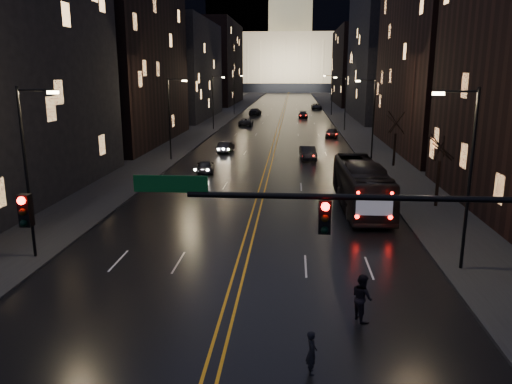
% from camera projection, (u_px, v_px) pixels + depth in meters
% --- Properties ---
extents(ground, '(900.00, 900.00, 0.00)m').
position_uv_depth(ground, '(209.00, 382.00, 16.01)').
color(ground, black).
rests_on(ground, ground).
extents(road, '(20.00, 320.00, 0.02)m').
position_uv_depth(road, '(285.00, 106.00, 141.99)').
color(road, black).
rests_on(road, ground).
extents(sidewalk_left, '(8.00, 320.00, 0.16)m').
position_uv_depth(sidewalk_left, '(236.00, 106.00, 142.99)').
color(sidewalk_left, black).
rests_on(sidewalk_left, ground).
extents(sidewalk_right, '(8.00, 320.00, 0.16)m').
position_uv_depth(sidewalk_right, '(334.00, 106.00, 140.96)').
color(sidewalk_right, black).
rests_on(sidewalk_right, ground).
extents(center_line, '(0.62, 320.00, 0.01)m').
position_uv_depth(center_line, '(285.00, 106.00, 141.99)').
color(center_line, orange).
rests_on(center_line, road).
extents(building_left_mid, '(12.00, 30.00, 28.00)m').
position_uv_depth(building_left_mid, '(118.00, 38.00, 66.57)').
color(building_left_mid, black).
rests_on(building_left_mid, ground).
extents(building_left_far, '(12.00, 34.00, 20.00)m').
position_uv_depth(building_left_far, '(182.00, 70.00, 104.34)').
color(building_left_far, black).
rests_on(building_left_far, ground).
extents(building_left_dist, '(12.00, 40.00, 24.00)m').
position_uv_depth(building_left_dist, '(216.00, 63.00, 150.38)').
color(building_left_dist, black).
rests_on(building_left_dist, ground).
extents(building_right_mid, '(12.00, 34.00, 26.00)m').
position_uv_depth(building_right_mid, '(386.00, 54.00, 100.58)').
color(building_right_mid, black).
rests_on(building_right_mid, ground).
extents(building_right_dist, '(12.00, 40.00, 22.00)m').
position_uv_depth(building_right_dist, '(357.00, 67.00, 147.56)').
color(building_right_dist, black).
rests_on(building_right_dist, ground).
extents(capitol, '(90.00, 50.00, 58.50)m').
position_uv_depth(capitol, '(290.00, 56.00, 254.24)').
color(capitol, black).
rests_on(capitol, ground).
extents(traffic_signal, '(17.29, 0.45, 7.00)m').
position_uv_depth(traffic_signal, '(408.00, 235.00, 14.38)').
color(traffic_signal, black).
rests_on(traffic_signal, ground).
extents(streetlamp_right_near, '(2.13, 0.25, 9.00)m').
position_uv_depth(streetlamp_right_near, '(467.00, 171.00, 23.72)').
color(streetlamp_right_near, black).
rests_on(streetlamp_right_near, ground).
extents(streetlamp_left_near, '(2.13, 0.25, 9.00)m').
position_uv_depth(streetlamp_left_near, '(29.00, 165.00, 25.29)').
color(streetlamp_left_near, black).
rests_on(streetlamp_left_near, ground).
extents(streetlamp_right_mid, '(2.13, 0.25, 9.00)m').
position_uv_depth(streetlamp_right_mid, '(372.00, 116.00, 52.79)').
color(streetlamp_right_mid, black).
rests_on(streetlamp_right_mid, ground).
extents(streetlamp_left_mid, '(2.13, 0.25, 9.00)m').
position_uv_depth(streetlamp_left_mid, '(171.00, 115.00, 54.36)').
color(streetlamp_left_mid, black).
rests_on(streetlamp_left_mid, ground).
extents(streetlamp_right_far, '(2.13, 0.25, 9.00)m').
position_uv_depth(streetlamp_right_far, '(344.00, 100.00, 81.86)').
color(streetlamp_right_far, black).
rests_on(streetlamp_right_far, ground).
extents(streetlamp_left_far, '(2.13, 0.25, 9.00)m').
position_uv_depth(streetlamp_left_far, '(214.00, 100.00, 83.44)').
color(streetlamp_left_far, black).
rests_on(streetlamp_left_far, ground).
extents(streetlamp_right_dist, '(2.13, 0.25, 9.00)m').
position_uv_depth(streetlamp_right_dist, '(331.00, 93.00, 110.94)').
color(streetlamp_right_dist, black).
rests_on(streetlamp_right_dist, ground).
extents(streetlamp_left_dist, '(2.13, 0.25, 9.00)m').
position_uv_depth(streetlamp_left_dist, '(235.00, 92.00, 112.51)').
color(streetlamp_left_dist, black).
rests_on(streetlamp_left_dist, ground).
extents(tree_right_mid, '(2.40, 2.40, 6.65)m').
position_uv_depth(tree_right_mid, '(441.00, 146.00, 35.32)').
color(tree_right_mid, black).
rests_on(tree_right_mid, ground).
extents(tree_right_far, '(2.40, 2.40, 6.65)m').
position_uv_depth(tree_right_far, '(396.00, 123.00, 50.82)').
color(tree_right_far, black).
rests_on(tree_right_far, ground).
extents(bus, '(3.13, 12.06, 3.34)m').
position_uv_depth(bus, '(361.00, 186.00, 35.92)').
color(bus, black).
rests_on(bus, ground).
extents(oncoming_car_a, '(2.13, 4.15, 1.35)m').
position_uv_depth(oncoming_car_a, '(205.00, 166.00, 48.78)').
color(oncoming_car_a, black).
rests_on(oncoming_car_a, ground).
extents(oncoming_car_b, '(1.78, 4.15, 1.33)m').
position_uv_depth(oncoming_car_b, '(226.00, 147.00, 61.05)').
color(oncoming_car_b, black).
rests_on(oncoming_car_b, ground).
extents(oncoming_car_c, '(2.41, 5.14, 1.42)m').
position_uv_depth(oncoming_car_c, '(246.00, 122.00, 91.20)').
color(oncoming_car_c, black).
rests_on(oncoming_car_c, ground).
extents(oncoming_car_d, '(2.82, 5.75, 1.61)m').
position_uv_depth(oncoming_car_d, '(255.00, 112.00, 112.93)').
color(oncoming_car_d, black).
rests_on(oncoming_car_d, ground).
extents(receding_car_a, '(1.99, 4.70, 1.51)m').
position_uv_depth(receding_car_a, '(308.00, 153.00, 56.05)').
color(receding_car_a, black).
rests_on(receding_car_a, ground).
extents(receding_car_b, '(2.21, 4.35, 1.42)m').
position_uv_depth(receding_car_b, '(332.00, 133.00, 74.76)').
color(receding_car_b, black).
rests_on(receding_car_b, ground).
extents(receding_car_c, '(1.98, 4.75, 1.37)m').
position_uv_depth(receding_car_c, '(303.00, 115.00, 105.86)').
color(receding_car_c, black).
rests_on(receding_car_c, ground).
extents(receding_car_d, '(2.65, 5.56, 1.53)m').
position_uv_depth(receding_car_d, '(317.00, 106.00, 130.23)').
color(receding_car_d, black).
rests_on(receding_car_d, ground).
extents(pedestrian_a, '(0.44, 0.60, 1.52)m').
position_uv_depth(pedestrian_a, '(312.00, 353.00, 16.28)').
color(pedestrian_a, black).
rests_on(pedestrian_a, ground).
extents(pedestrian_b, '(0.85, 1.07, 1.94)m').
position_uv_depth(pedestrian_b, '(362.00, 297.00, 19.78)').
color(pedestrian_b, black).
rests_on(pedestrian_b, ground).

